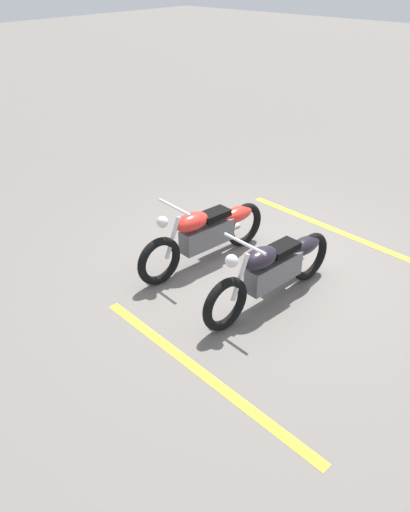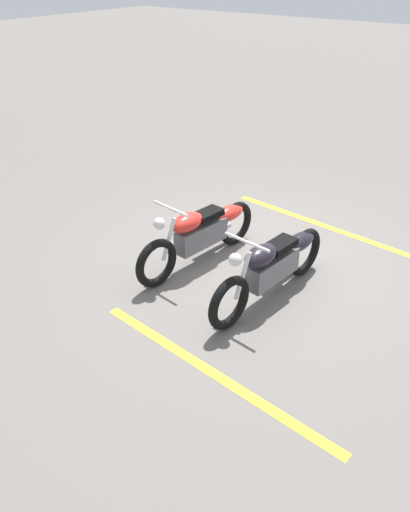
{
  "view_description": "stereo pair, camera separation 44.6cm",
  "coord_description": "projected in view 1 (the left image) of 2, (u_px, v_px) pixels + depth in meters",
  "views": [
    {
      "loc": [
        5.06,
        3.46,
        3.76
      ],
      "look_at": [
        1.18,
        0.0,
        0.65
      ],
      "focal_mm": 35.4,
      "sensor_mm": 36.0,
      "label": 1
    },
    {
      "loc": [
        5.34,
        3.11,
        3.76
      ],
      "look_at": [
        1.18,
        0.0,
        0.65
      ],
      "focal_mm": 35.4,
      "sensor_mm": 36.0,
      "label": 2
    }
  ],
  "objects": [
    {
      "name": "motorcycle_bright_foreground",
      "position": [
        207.0,
        232.0,
        6.97
      ],
      "size": [
        2.23,
        0.62,
        1.04
      ],
      "rotation": [
        0.0,
        0.0,
        -0.12
      ],
      "color": "black",
      "rests_on": "ground"
    },
    {
      "name": "motorcycle_dark_foreground",
      "position": [
        274.0,
        268.0,
        6.17
      ],
      "size": [
        2.23,
        0.62,
        1.04
      ],
      "rotation": [
        0.0,
        0.0,
        -0.1
      ],
      "color": "black",
      "rests_on": "ground"
    },
    {
      "name": "parking_stripe_mid",
      "position": [
        200.0,
        371.0,
        5.29
      ],
      "size": [
        0.41,
        3.2,
        0.01
      ],
      "primitive_type": "cube",
      "rotation": [
        0.0,
        0.0,
        1.48
      ],
      "color": "yellow",
      "rests_on": "ground"
    },
    {
      "name": "ground_plane",
      "position": [
        260.0,
        263.0,
        7.15
      ],
      "size": [
        60.0,
        60.0,
        0.0
      ],
      "primitive_type": "plane",
      "color": "#66605B"
    },
    {
      "name": "parking_stripe_near",
      "position": [
        333.0,
        229.0,
        8.03
      ],
      "size": [
        0.41,
        3.2,
        0.01
      ],
      "primitive_type": "cube",
      "rotation": [
        0.0,
        0.0,
        1.48
      ],
      "color": "yellow",
      "rests_on": "ground"
    }
  ]
}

